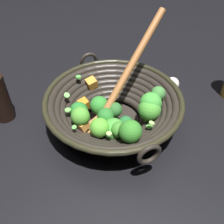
{
  "coord_description": "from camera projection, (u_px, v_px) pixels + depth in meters",
  "views": [
    {
      "loc": [
        -0.3,
        0.39,
        0.5
      ],
      "look_at": [
        0.01,
        -0.0,
        0.03
      ],
      "focal_mm": 42.4,
      "sensor_mm": 36.0,
      "label": 1
    }
  ],
  "objects": [
    {
      "name": "ground_plane",
      "position": [
        113.0,
        122.0,
        0.71
      ],
      "size": [
        4.0,
        4.0,
        0.0
      ],
      "primitive_type": "plane",
      "color": "black"
    },
    {
      "name": "wok",
      "position": [
        114.0,
        107.0,
        0.66
      ],
      "size": [
        0.36,
        0.38,
        0.25
      ],
      "color": "black",
      "rests_on": "ground"
    },
    {
      "name": "garlic_bulb",
      "position": [
        172.0,
        84.0,
        0.79
      ],
      "size": [
        0.04,
        0.04,
        0.04
      ],
      "primitive_type": "sphere",
      "color": "silver",
      "rests_on": "ground"
    }
  ]
}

